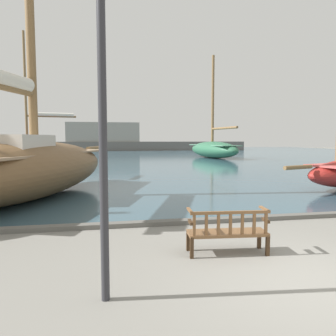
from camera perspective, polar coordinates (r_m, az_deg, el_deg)
ground_plane at (r=6.16m, az=22.54°, el=-17.46°), size 160.00×160.00×0.00m
harbor_water at (r=48.89m, az=-6.97°, el=2.31°), size 100.00×80.00×0.08m
quay_edge_kerb at (r=9.43m, az=9.49°, el=-8.89°), size 40.00×0.30×0.12m
park_bench at (r=6.83m, az=10.35°, el=-10.74°), size 1.64×0.66×0.92m
sailboat_mid_port at (r=44.06m, az=-22.87°, el=3.32°), size 13.19×4.50×15.26m
sailboat_nearest_starboard at (r=40.11m, az=7.88°, el=3.35°), size 4.56×11.29×12.23m
sailboat_far_port at (r=13.41m, az=-22.88°, el=0.51°), size 6.75×12.99×12.63m
lamp_post at (r=4.65m, az=-11.33°, el=9.40°), size 0.28×0.28×4.45m
far_breakwater at (r=65.68m, az=-9.00°, el=4.53°), size 50.42×2.40×5.62m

